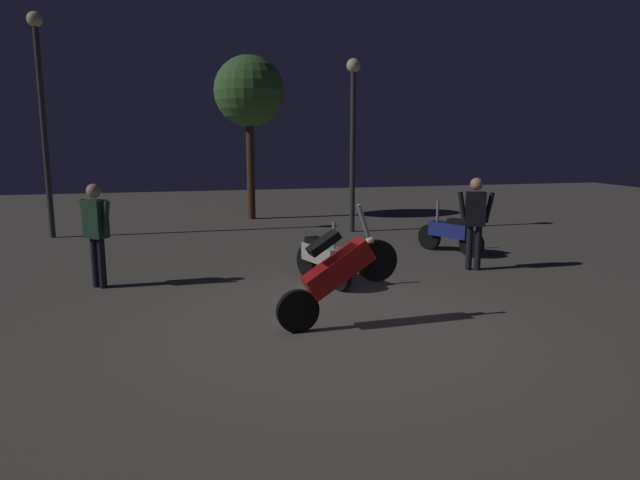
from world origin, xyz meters
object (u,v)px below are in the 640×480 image
at_px(streetlamp_near, 353,122).
at_px(person_bystander_far, 96,226).
at_px(motorcycle_white_parked_right, 323,258).
at_px(motorcycle_red_foreground, 338,273).
at_px(person_rider_beside, 475,215).
at_px(streetlamp_far, 41,99).
at_px(motorcycle_blue_parked_left, 450,233).

bearing_deg(streetlamp_near, person_bystander_far, -141.96).
height_order(motorcycle_white_parked_right, streetlamp_near, streetlamp_near).
relative_size(motorcycle_red_foreground, streetlamp_near, 0.38).
bearing_deg(motorcycle_white_parked_right, person_bystander_far, -116.93).
height_order(person_rider_beside, person_bystander_far, person_rider_beside).
bearing_deg(streetlamp_far, motorcycle_blue_parked_left, -25.18).
relative_size(motorcycle_white_parked_right, streetlamp_near, 0.36).
distance_m(motorcycle_red_foreground, person_rider_beside, 4.27).
xyz_separation_m(motorcycle_blue_parked_left, streetlamp_near, (-1.24, 3.22, 2.42)).
bearing_deg(motorcycle_blue_parked_left, person_bystander_far, 72.64).
relative_size(motorcycle_white_parked_right, streetlamp_far, 0.30).
distance_m(motorcycle_white_parked_right, person_bystander_far, 3.79).
height_order(motorcycle_red_foreground, streetlamp_near, streetlamp_near).
bearing_deg(streetlamp_near, person_rider_beside, -78.74).
relative_size(motorcycle_white_parked_right, person_rider_beside, 0.93).
distance_m(motorcycle_red_foreground, motorcycle_white_parked_right, 2.36).
distance_m(motorcycle_blue_parked_left, streetlamp_near, 4.22).
xyz_separation_m(motorcycle_white_parked_right, person_bystander_far, (-3.69, 0.60, 0.60)).
bearing_deg(motorcycle_red_foreground, streetlamp_far, 115.86).
distance_m(streetlamp_near, streetlamp_far, 7.60).
distance_m(motorcycle_red_foreground, motorcycle_blue_parked_left, 5.56).
height_order(person_bystander_far, streetlamp_near, streetlamp_near).
xyz_separation_m(motorcycle_red_foreground, motorcycle_blue_parked_left, (3.66, 4.17, -0.31)).
relative_size(person_rider_beside, streetlamp_near, 0.39).
bearing_deg(motorcycle_red_foreground, person_bystander_far, 133.07).
height_order(motorcycle_white_parked_right, person_rider_beside, person_rider_beside).
xyz_separation_m(motorcycle_red_foreground, person_rider_beside, (3.37, 2.61, 0.30)).
distance_m(motorcycle_red_foreground, streetlamp_far, 10.09).
xyz_separation_m(motorcycle_blue_parked_left, person_bystander_far, (-6.98, -1.27, 0.60)).
relative_size(motorcycle_blue_parked_left, streetlamp_near, 0.34).
height_order(motorcycle_blue_parked_left, streetlamp_near, streetlamp_near).
xyz_separation_m(streetlamp_near, streetlamp_far, (-7.53, 0.90, 0.52)).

